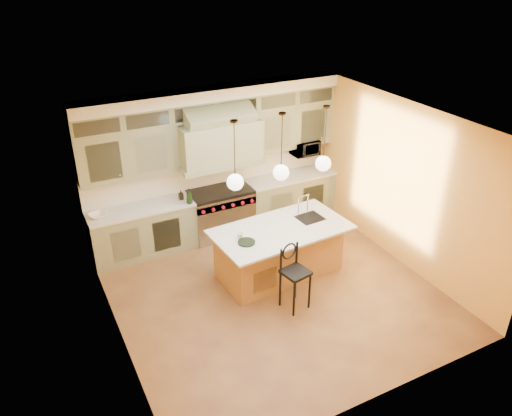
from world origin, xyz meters
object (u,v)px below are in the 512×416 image
range (221,212)px  counter_stool (294,273)px  microwave (305,148)px  kitchen_island (279,250)px

range → counter_stool: bearing=-87.6°
microwave → range: bearing=-176.9°
range → counter_stool: (0.11, -2.58, 0.14)m
range → microwave: 2.18m
range → kitchen_island: bearing=-78.3°
range → microwave: size_ratio=2.21×
kitchen_island → microwave: size_ratio=4.35×
microwave → kitchen_island: bearing=-131.6°
kitchen_island → microwave: 2.60m
range → counter_stool: size_ratio=1.09×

